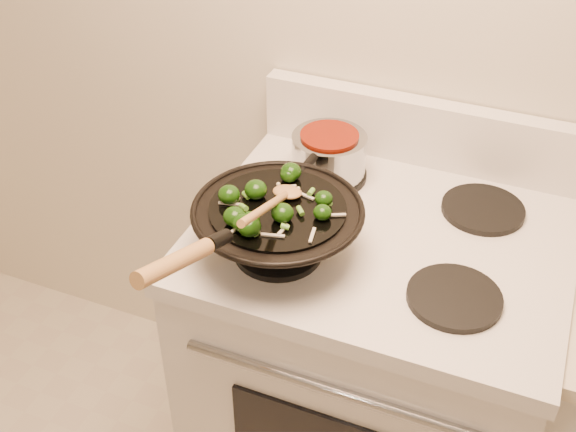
% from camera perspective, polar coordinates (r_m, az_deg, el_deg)
% --- Properties ---
extents(stove, '(0.78, 0.67, 1.08)m').
position_cam_1_polar(stove, '(1.85, 6.49, -12.12)').
color(stove, white).
rests_on(stove, ground).
extents(wok, '(0.34, 0.56, 0.23)m').
position_cam_1_polar(wok, '(1.42, -0.90, -0.86)').
color(wok, black).
rests_on(wok, stove).
extents(stirfry, '(0.25, 0.24, 0.04)m').
position_cam_1_polar(stirfry, '(1.39, -1.62, 1.16)').
color(stirfry, black).
rests_on(stirfry, wok).
extents(wooden_spoon, '(0.06, 0.27, 0.11)m').
position_cam_1_polar(wooden_spoon, '(1.35, -1.01, 1.21)').
color(wooden_spoon, '#A37340').
rests_on(wooden_spoon, wok).
extents(saucepan, '(0.17, 0.28, 0.10)m').
position_cam_1_polar(saucepan, '(1.66, 3.22, 4.92)').
color(saucepan, '#979A9F').
rests_on(saucepan, stove).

